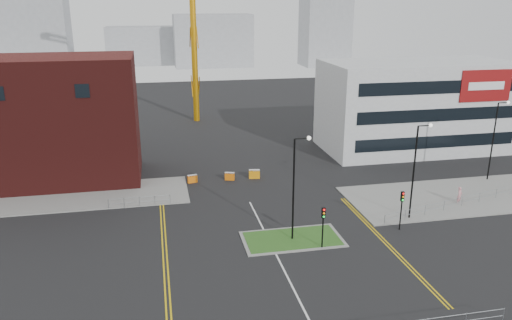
{
  "coord_description": "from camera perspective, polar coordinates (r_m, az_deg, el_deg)",
  "views": [
    {
      "loc": [
        -8.88,
        -29.46,
        19.57
      ],
      "look_at": [
        0.33,
        15.43,
        5.0
      ],
      "focal_mm": 35.0,
      "sensor_mm": 36.0,
      "label": 1
    }
  ],
  "objects": [
    {
      "name": "barrier_mid",
      "position": [
        57.75,
        -0.19,
        -1.57
      ],
      "size": [
        1.3,
        0.61,
        1.05
      ],
      "color": "orange",
      "rests_on": "ground"
    },
    {
      "name": "railing_left",
      "position": [
        51.1,
        -13.18,
        -4.47
      ],
      "size": [
        6.05,
        0.05,
        1.1
      ],
      "color": "gray",
      "rests_on": "ground"
    },
    {
      "name": "grass_island",
      "position": [
        43.61,
        4.17,
        -8.98
      ],
      "size": [
        8.0,
        4.0,
        0.12
      ],
      "primitive_type": "cube",
      "color": "#244918",
      "rests_on": "ground"
    },
    {
      "name": "brick_building",
      "position": [
        60.52,
        -24.83,
        3.86
      ],
      "size": [
        24.2,
        10.07,
        14.24
      ],
      "color": "#451211",
      "rests_on": "ground"
    },
    {
      "name": "streetlamp_right_far",
      "position": [
        61.88,
        25.7,
        2.64
      ],
      "size": [
        1.46,
        0.36,
        9.18
      ],
      "color": "black",
      "rests_on": "ground"
    },
    {
      "name": "railing_right",
      "position": [
        53.8,
        22.52,
        -4.22
      ],
      "size": [
        19.05,
        5.05,
        1.1
      ],
      "color": "gray",
      "rests_on": "ground"
    },
    {
      "name": "barrier_right",
      "position": [
        57.3,
        -3.03,
        -1.83
      ],
      "size": [
        1.15,
        0.68,
        0.92
      ],
      "color": "orange",
      "rests_on": "ground"
    },
    {
      "name": "barrier_left",
      "position": [
        56.88,
        -7.28,
        -2.1
      ],
      "size": [
        1.14,
        0.59,
        0.92
      ],
      "color": "orange",
      "rests_on": "ground"
    },
    {
      "name": "traffic_light_right",
      "position": [
        46.12,
        16.34,
        -4.75
      ],
      "size": [
        0.28,
        0.33,
        3.65
      ],
      "color": "black",
      "rests_on": "ground"
    },
    {
      "name": "yellow_left_a",
      "position": [
        44.04,
        -10.66,
        -9.07
      ],
      "size": [
        0.12,
        24.0,
        0.01
      ],
      "primitive_type": "cube",
      "color": "gold",
      "rests_on": "ground"
    },
    {
      "name": "streetlamp_right_near",
      "position": [
        47.86,
        17.88,
        -0.45
      ],
      "size": [
        1.46,
        0.36,
        9.18
      ],
      "color": "black",
      "rests_on": "ground"
    },
    {
      "name": "yellow_left_b",
      "position": [
        44.04,
        -10.27,
        -9.04
      ],
      "size": [
        0.12,
        24.0,
        0.01
      ],
      "primitive_type": "cube",
      "color": "gold",
      "rests_on": "ground"
    },
    {
      "name": "yellow_right_a",
      "position": [
        44.47,
        14.34,
        -9.06
      ],
      "size": [
        0.12,
        20.0,
        0.01
      ],
      "primitive_type": "cube",
      "color": "gold",
      "rests_on": "ground"
    },
    {
      "name": "streetlamp_island",
      "position": [
        41.56,
        4.62,
        -2.34
      ],
      "size": [
        1.46,
        0.36,
        9.18
      ],
      "color": "black",
      "rests_on": "ground"
    },
    {
      "name": "ground",
      "position": [
        36.46,
        4.52,
        -14.88
      ],
      "size": [
        200.0,
        200.0,
        0.0
      ],
      "primitive_type": "plane",
      "color": "black",
      "rests_on": "ground"
    },
    {
      "name": "pavement_right",
      "position": [
        56.77,
        22.32,
        -3.85
      ],
      "size": [
        24.0,
        10.0,
        0.12
      ],
      "primitive_type": "cube",
      "color": "slate",
      "rests_on": "ground"
    },
    {
      "name": "centre_line",
      "position": [
        38.1,
        3.67,
        -13.3
      ],
      "size": [
        0.15,
        30.0,
        0.01
      ],
      "primitive_type": "cube",
      "color": "silver",
      "rests_on": "ground"
    },
    {
      "name": "office_block",
      "position": [
        71.94,
        17.76,
        5.93
      ],
      "size": [
        25.0,
        12.2,
        12.0
      ],
      "color": "#B4B6B9",
      "rests_on": "ground"
    },
    {
      "name": "skyline_a",
      "position": [
        152.91,
        -23.96,
        12.96
      ],
      "size": [
        18.0,
        12.0,
        22.0
      ],
      "primitive_type": "cube",
      "color": "gray",
      "rests_on": "ground"
    },
    {
      "name": "skyline_b",
      "position": [
        160.99,
        -4.96,
        13.45
      ],
      "size": [
        24.0,
        12.0,
        16.0
      ],
      "primitive_type": "cube",
      "color": "gray",
      "rests_on": "ground"
    },
    {
      "name": "island_kerb",
      "position": [
        43.62,
        4.17,
        -9.01
      ],
      "size": [
        8.6,
        4.6,
        0.08
      ],
      "primitive_type": "cube",
      "color": "slate",
      "rests_on": "ground"
    },
    {
      "name": "skyline_d",
      "position": [
        170.01,
        -11.55,
        12.71
      ],
      "size": [
        30.0,
        12.0,
        12.0
      ],
      "primitive_type": "cube",
      "color": "gray",
      "rests_on": "ground"
    },
    {
      "name": "traffic_light_island",
      "position": [
        41.36,
        7.69,
        -6.8
      ],
      "size": [
        0.28,
        0.33,
        3.65
      ],
      "color": "black",
      "rests_on": "ground"
    },
    {
      "name": "pavement_left",
      "position": [
        56.15,
        -22.28,
        -4.08
      ],
      "size": [
        28.0,
        8.0,
        0.12
      ],
      "primitive_type": "cube",
      "color": "slate",
      "rests_on": "ground"
    },
    {
      "name": "pedestrian",
      "position": [
        54.57,
        22.24,
        -3.75
      ],
      "size": [
        0.78,
        0.71,
        1.79
      ],
      "primitive_type": "imported",
      "rotation": [
        0.0,
        0.0,
        0.56
      ],
      "color": "pink",
      "rests_on": "ground"
    },
    {
      "name": "skyline_c",
      "position": [
        163.68,
        7.92,
        15.53
      ],
      "size": [
        14.0,
        12.0,
        28.0
      ],
      "primitive_type": "cube",
      "color": "gray",
      "rests_on": "ground"
    },
    {
      "name": "yellow_right_b",
      "position": [
        44.6,
        14.69,
        -9.01
      ],
      "size": [
        0.12,
        20.0,
        0.01
      ],
      "primitive_type": "cube",
      "color": "gold",
      "rests_on": "ground"
    }
  ]
}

